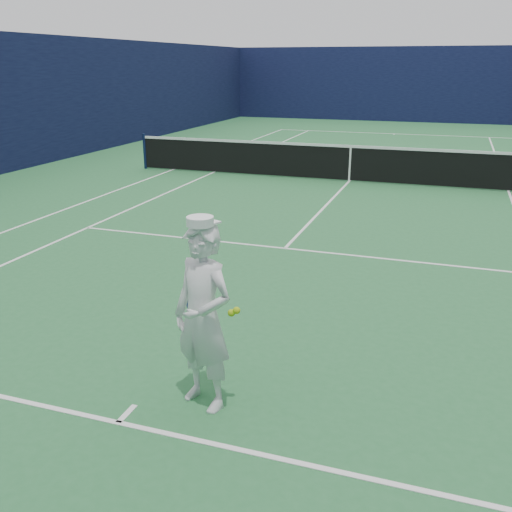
{
  "coord_description": "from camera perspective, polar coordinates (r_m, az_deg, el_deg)",
  "views": [
    {
      "loc": [
        2.64,
        -15.69,
        3.13
      ],
      "look_at": [
        0.63,
        -9.82,
        1.03
      ],
      "focal_mm": 40.0,
      "sensor_mm": 36.0,
      "label": 1
    }
  ],
  "objects": [
    {
      "name": "court_markings",
      "position": [
        16.21,
        9.28,
        7.38
      ],
      "size": [
        11.03,
        23.83,
        0.01
      ],
      "color": "white",
      "rests_on": "ground"
    },
    {
      "name": "ground",
      "position": [
        16.21,
        9.28,
        7.36
      ],
      "size": [
        80.0,
        80.0,
        0.0
      ],
      "primitive_type": "plane",
      "color": "#276837",
      "rests_on": "ground"
    },
    {
      "name": "tennis_net",
      "position": [
        16.12,
        9.39,
        9.3
      ],
      "size": [
        12.88,
        0.09,
        1.07
      ],
      "color": "#141E4C",
      "rests_on": "ground"
    },
    {
      "name": "tennis_player",
      "position": [
        5.3,
        -5.3,
        -6.11
      ],
      "size": [
        0.77,
        0.7,
        1.87
      ],
      "rotation": [
        0.0,
        0.0,
        -0.35
      ],
      "color": "white",
      "rests_on": "ground"
    },
    {
      "name": "windscreen_fence",
      "position": [
        15.95,
        9.67,
        14.42
      ],
      "size": [
        20.12,
        36.12,
        4.0
      ],
      "color": "#0E1236",
      "rests_on": "ground"
    }
  ]
}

